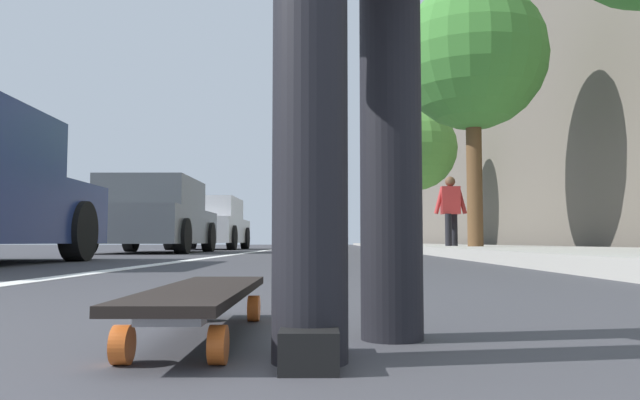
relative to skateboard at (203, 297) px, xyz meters
The scene contains 11 objects.
ground_plane 8.97m from the skateboard, ahead, with size 80.00×80.00×0.00m, color #38383D.
lane_stripe_white 19.02m from the skateboard, ahead, with size 52.00×0.16×0.01m, color silver.
sidewalk_curb 17.33m from the skateboard, 11.62° to the right, with size 52.00×3.20×0.13m, color #9E9B93.
building_facade 22.74m from the skateboard, 16.43° to the right, with size 40.00×1.20×12.68m, color #5D554C.
skateboard is the anchor object (origin of this frame).
parked_car_mid 11.48m from the skateboard, 16.70° to the left, with size 4.13×1.99×1.49m.
parked_car_far 16.87m from the skateboard, 11.10° to the left, with size 4.19×1.91×1.49m.
traffic_light 22.19m from the skateboard, ahead, with size 0.33×0.28×4.57m.
street_tree_mid 11.67m from the skateboard, 16.25° to the right, with size 2.91×2.91×5.34m.
street_tree_far 19.52m from the skateboard, ahead, with size 2.80×2.80×4.73m.
pedestrian_distant 12.39m from the skateboard, 13.55° to the right, with size 0.46×0.72×1.64m.
Camera 1 is at (-0.37, -0.34, 0.22)m, focal length 34.60 mm.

